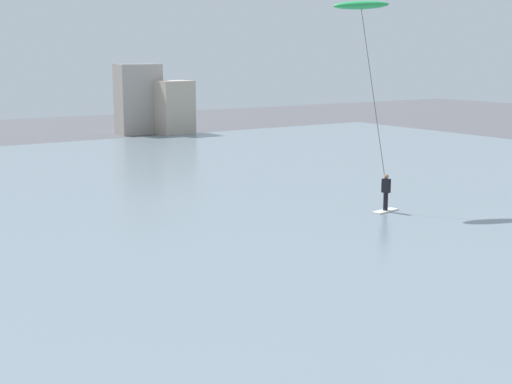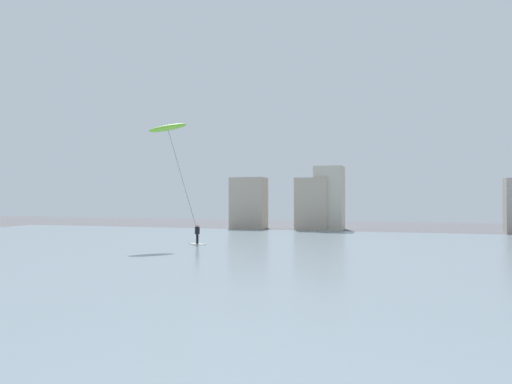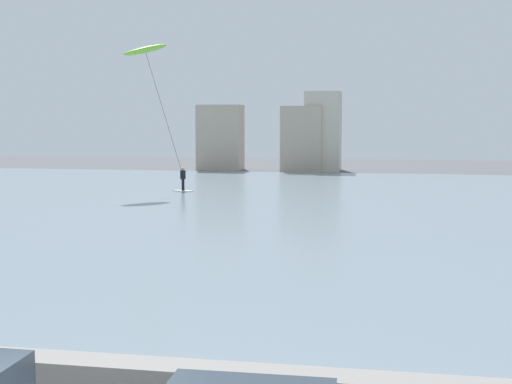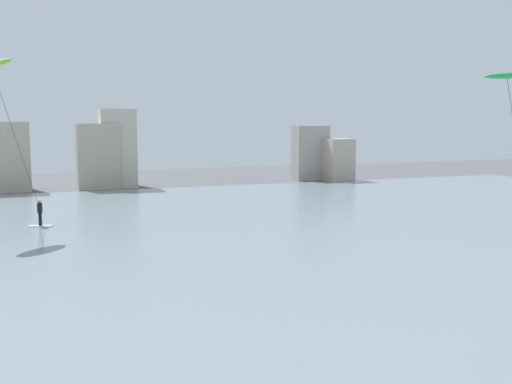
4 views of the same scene
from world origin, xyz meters
name	(u,v)px [view 2 (image 2 of 4)]	position (x,y,z in m)	size (l,w,h in m)	color
water_bay	(288,262)	(0.00, 30.26, 0.05)	(84.00, 52.00, 0.10)	slate
far_shore_buildings	(349,203)	(0.81, 59.19, 3.25)	(37.01, 5.90, 7.64)	#B7A893
kitesurfer_lime	(170,137)	(-11.41, 37.27, 8.89)	(4.46, 3.44, 10.22)	silver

